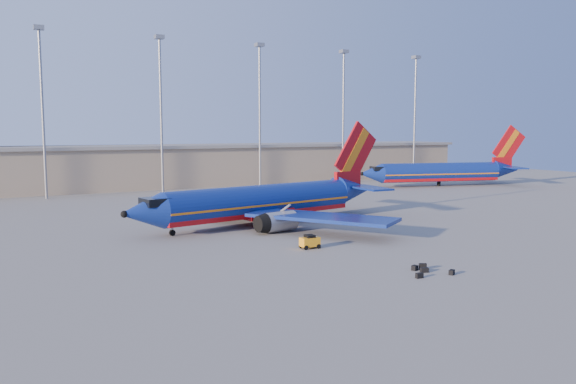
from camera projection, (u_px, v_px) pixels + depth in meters
ground at (312, 228)px, 66.38m from camera, size 220.00×220.00×0.00m
terminal_building at (216, 164)px, 121.43m from camera, size 122.00×16.00×8.50m
light_mast_row at (212, 99)px, 107.12m from camera, size 101.60×1.60×28.65m
aircraft_main at (266, 202)px, 69.11m from camera, size 37.54×35.81×12.80m
aircraft_second at (443, 172)px, 116.35m from camera, size 36.71×17.17×12.66m
baggage_tug at (310, 241)px, 54.94m from camera, size 1.87×1.13×1.35m
luggage_pile at (426, 270)px, 45.58m from camera, size 3.66×3.05×0.53m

